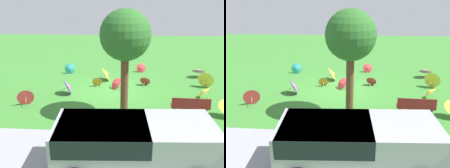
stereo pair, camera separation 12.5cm
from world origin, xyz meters
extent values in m
plane|color=#387A2D|center=(0.00, 0.00, 0.00)|extent=(40.00, 40.00, 0.00)
cube|color=gray|center=(0.00, 6.51, 0.00)|extent=(40.00, 4.00, 0.01)
cube|color=#99999E|center=(-1.09, 6.54, 0.85)|extent=(4.70, 2.15, 1.35)
cube|color=black|center=(-0.17, 6.59, 1.25)|extent=(2.68, 2.06, 0.55)
cylinder|color=black|center=(0.57, 5.68, 0.38)|extent=(0.77, 0.26, 0.76)
cylinder|color=black|center=(-2.64, 5.50, 0.38)|extent=(0.77, 0.26, 0.76)
cube|color=maroon|center=(-3.54, 2.93, 0.45)|extent=(1.62, 0.51, 0.05)
cube|color=maroon|center=(-3.53, 3.13, 0.68)|extent=(1.60, 0.17, 0.45)
cube|color=black|center=(-2.90, 2.90, 0.23)|extent=(0.10, 0.41, 0.45)
cube|color=black|center=(-4.18, 2.95, 0.23)|extent=(0.10, 0.41, 0.45)
cylinder|color=brown|center=(-0.71, 2.87, 1.42)|extent=(0.33, 0.33, 2.84)
sphere|color=#286023|center=(-0.71, 2.87, 3.46)|extent=(2.08, 2.08, 2.08)
cylinder|color=tan|center=(-4.87, 0.88, 0.16)|extent=(0.30, 0.14, 0.32)
cone|color=yellow|center=(-4.69, 0.81, 0.36)|extent=(0.80, 0.85, 0.57)
sphere|color=tan|center=(-4.64, 0.79, 0.41)|extent=(0.06, 0.05, 0.05)
cylinder|color=tan|center=(3.05, -3.08, 0.27)|extent=(0.04, 0.42, 0.15)
cone|color=teal|center=(3.04, -2.82, 0.35)|extent=(0.71, 0.34, 0.71)
sphere|color=tan|center=(3.04, -2.76, 0.37)|extent=(0.04, 0.05, 0.04)
cylinder|color=tan|center=(3.89, 2.49, 0.35)|extent=(0.19, 0.39, 0.10)
cone|color=#D8383F|center=(4.00, 2.23, 0.40)|extent=(0.84, 0.59, 0.80)
sphere|color=tan|center=(4.03, 2.15, 0.42)|extent=(0.05, 0.05, 0.04)
cylinder|color=tan|center=(2.52, 0.87, 0.29)|extent=(0.39, 0.23, 0.20)
cone|color=purple|center=(2.27, 0.73, 0.42)|extent=(0.81, 0.96, 0.83)
sphere|color=tan|center=(2.20, 0.69, 0.45)|extent=(0.06, 0.05, 0.05)
cylinder|color=tan|center=(-1.81, -0.73, 0.15)|extent=(0.13, 0.33, 0.23)
cone|color=#D8383F|center=(-1.87, -0.93, 0.29)|extent=(0.70, 0.58, 0.57)
sphere|color=tan|center=(-1.88, -0.97, 0.31)|extent=(0.05, 0.06, 0.05)
cylinder|color=tan|center=(-1.69, -3.68, 0.23)|extent=(0.10, 0.38, 0.15)
cone|color=#D8383F|center=(-1.74, -3.45, 0.31)|extent=(0.67, 0.42, 0.63)
sphere|color=tan|center=(-1.75, -3.40, 0.33)|extent=(0.04, 0.05, 0.05)
cylinder|color=tan|center=(-5.14, -0.58, 0.38)|extent=(0.27, 0.42, 0.13)
cone|color=yellow|center=(-5.32, -0.86, 0.45)|extent=(0.96, 0.78, 0.91)
sphere|color=tan|center=(-5.37, -0.94, 0.47)|extent=(0.05, 0.06, 0.04)
cylinder|color=tan|center=(-5.30, -2.48, 0.20)|extent=(0.09, 0.24, 0.40)
cone|color=pink|center=(-5.34, -2.63, 0.46)|extent=(0.95, 0.93, 0.53)
sphere|color=tan|center=(-5.35, -2.67, 0.52)|extent=(0.05, 0.06, 0.05)
cylinder|color=tan|center=(-0.34, -0.31, 0.17)|extent=(0.32, 0.23, 0.27)
cone|color=#D8383F|center=(-0.15, -0.18, 0.33)|extent=(0.82, 0.87, 0.66)
sphere|color=tan|center=(-0.11, -0.15, 0.36)|extent=(0.06, 0.06, 0.05)
cylinder|color=tan|center=(0.89, -0.36, 0.17)|extent=(0.06, 0.35, 0.19)
cone|color=orange|center=(0.91, -0.57, 0.28)|extent=(0.61, 0.41, 0.55)
sphere|color=tan|center=(0.91, -0.61, 0.30)|extent=(0.04, 0.05, 0.05)
cylinder|color=tan|center=(0.78, -1.55, 0.26)|extent=(0.50, 0.14, 0.29)
cone|color=orange|center=(0.45, -1.63, 0.43)|extent=(0.77, 1.00, 0.87)
sphere|color=tan|center=(0.38, -1.64, 0.48)|extent=(0.06, 0.05, 0.05)
camera|label=1|loc=(-0.86, 12.74, 4.94)|focal=39.48mm
camera|label=2|loc=(-0.99, 12.73, 4.94)|focal=39.48mm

